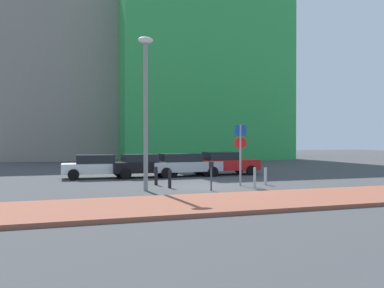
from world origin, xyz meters
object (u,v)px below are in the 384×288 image
at_px(parked_car_red, 223,163).
at_px(parking_meter, 211,172).
at_px(parked_car_silver, 184,164).
at_px(parking_sign_post, 240,147).
at_px(traffic_bollard_near, 170,179).
at_px(street_lamp, 146,100).
at_px(traffic_bollard_far, 265,176).
at_px(parked_car_black, 144,165).
at_px(traffic_bollard_mid, 156,176).
at_px(traffic_bollard_edge, 255,177).
at_px(parked_car_white, 98,166).

height_order(parked_car_red, parking_meter, parked_car_red).
bearing_deg(parking_meter, parked_car_silver, 82.24).
distance_m(parking_sign_post, parking_meter, 2.79).
distance_m(parking_meter, traffic_bollard_near, 2.23).
height_order(street_lamp, traffic_bollard_far, street_lamp).
bearing_deg(parking_sign_post, parked_car_black, 120.84).
xyz_separation_m(parked_car_red, parking_sign_post, (-1.69, -6.25, 1.16)).
relative_size(parked_car_red, traffic_bollard_mid, 4.83).
bearing_deg(traffic_bollard_edge, street_lamp, 175.85).
bearing_deg(street_lamp, traffic_bollard_far, 4.28).
relative_size(parking_meter, traffic_bollard_far, 1.51).
relative_size(parked_car_white, parking_meter, 3.27).
bearing_deg(traffic_bollard_near, parked_car_white, 114.09).
bearing_deg(traffic_bollard_far, traffic_bollard_mid, 162.58).
bearing_deg(traffic_bollard_mid, parked_car_black, 85.97).
bearing_deg(parked_car_white, parked_car_red, -0.39).
relative_size(parked_car_red, street_lamp, 0.65).
distance_m(parked_car_silver, traffic_bollard_far, 6.50).
xyz_separation_m(traffic_bollard_near, traffic_bollard_edge, (3.98, -1.01, 0.06)).
distance_m(parked_car_white, traffic_bollard_near, 6.78).
relative_size(parked_car_black, parking_sign_post, 1.42).
relative_size(parking_sign_post, traffic_bollard_mid, 3.31).
bearing_deg(parking_meter, street_lamp, 161.44).
bearing_deg(traffic_bollard_far, parked_car_black, 129.35).
bearing_deg(traffic_bollard_far, parked_car_red, 87.23).
relative_size(parking_sign_post, traffic_bollard_far, 3.50).
relative_size(parking_sign_post, traffic_bollard_near, 3.60).
bearing_deg(parked_car_black, parked_car_white, 175.30).
relative_size(parked_car_silver, street_lamp, 0.65).
height_order(parked_car_black, traffic_bollard_near, parked_car_black).
height_order(parked_car_white, parking_meter, parked_car_white).
relative_size(parked_car_white, street_lamp, 0.62).
distance_m(traffic_bollard_near, traffic_bollard_far, 5.03).
bearing_deg(street_lamp, parked_car_black, 78.80).
bearing_deg(parked_car_white, street_lamp, -77.84).
relative_size(parked_car_silver, traffic_bollard_near, 5.29).
distance_m(parked_car_white, street_lamp, 7.74).
bearing_deg(traffic_bollard_near, parking_meter, -46.17).
bearing_deg(traffic_bollard_edge, parked_car_red, 79.28).
bearing_deg(traffic_bollard_mid, parking_meter, -59.54).
distance_m(parked_car_silver, parking_meter, 7.47).
xyz_separation_m(parking_meter, traffic_bollard_far, (3.51, 1.42, -0.42)).
height_order(parked_car_silver, parked_car_red, parked_car_red).
bearing_deg(traffic_bollard_mid, street_lamp, -114.81).
bearing_deg(parked_car_silver, parked_car_red, 6.11).
bearing_deg(parked_car_red, parked_car_white, 179.61).
xyz_separation_m(parked_car_red, traffic_bollard_edge, (-1.35, -7.15, -0.29)).
height_order(parked_car_black, traffic_bollard_far, parked_car_black).
bearing_deg(traffic_bollard_near, parking_sign_post, -1.90).
distance_m(traffic_bollard_mid, traffic_bollard_far, 5.59).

